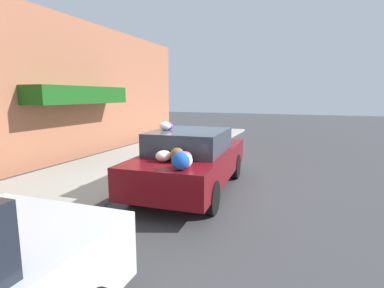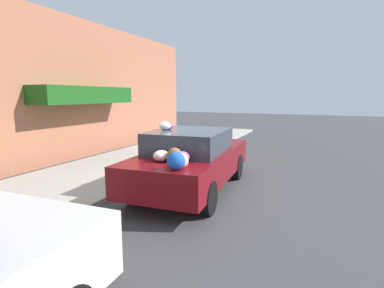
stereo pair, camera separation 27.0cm
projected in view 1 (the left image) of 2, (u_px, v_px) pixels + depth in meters
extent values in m
plane|color=#424244|center=(186.00, 189.00, 7.01)|extent=(60.00, 60.00, 0.00)
cube|color=#B2ADA3|center=(93.00, 175.00, 7.98)|extent=(24.00, 3.20, 0.11)
cube|color=#B26B4C|center=(24.00, 88.00, 8.43)|extent=(18.00, 0.30, 4.72)
cube|color=#195919|center=(80.00, 95.00, 9.68)|extent=(3.79, 0.90, 0.55)
cylinder|color=red|center=(153.00, 156.00, 8.83)|extent=(0.20, 0.20, 0.55)
sphere|color=red|center=(152.00, 145.00, 8.78)|extent=(0.18, 0.18, 0.18)
cube|color=maroon|center=(192.00, 163.00, 6.85)|extent=(4.23, 1.99, 0.62)
cube|color=#333D47|center=(190.00, 141.00, 6.61)|extent=(1.95, 1.63, 0.47)
cylinder|color=black|center=(179.00, 162.00, 8.34)|extent=(0.64, 0.22, 0.63)
cylinder|color=black|center=(235.00, 166.00, 7.86)|extent=(0.64, 0.22, 0.63)
cylinder|color=black|center=(134.00, 189.00, 5.94)|extent=(0.64, 0.22, 0.63)
cylinder|color=black|center=(212.00, 198.00, 5.46)|extent=(0.64, 0.22, 0.63)
ellipsoid|color=white|center=(215.00, 141.00, 7.56)|extent=(0.21, 0.20, 0.17)
sphere|color=black|center=(220.00, 135.00, 8.33)|extent=(0.36, 0.36, 0.28)
ellipsoid|color=#E8A30F|center=(181.00, 162.00, 5.09)|extent=(0.30, 0.27, 0.22)
sphere|color=blue|center=(180.00, 161.00, 4.96)|extent=(0.37, 0.37, 0.31)
ellipsoid|color=purple|center=(226.00, 140.00, 7.94)|extent=(0.30, 0.29, 0.13)
sphere|color=brown|center=(177.00, 155.00, 5.54)|extent=(0.37, 0.37, 0.28)
sphere|color=white|center=(185.00, 161.00, 5.11)|extent=(0.36, 0.36, 0.26)
ellipsoid|color=white|center=(164.00, 156.00, 5.62)|extent=(0.34, 0.31, 0.21)
ellipsoid|color=black|center=(184.00, 140.00, 7.88)|extent=(0.30, 0.31, 0.15)
ellipsoid|color=white|center=(165.00, 126.00, 6.61)|extent=(0.35, 0.35, 0.19)
sphere|color=purple|center=(203.00, 136.00, 8.29)|extent=(0.31, 0.31, 0.25)
ellipsoid|color=pink|center=(185.00, 157.00, 5.58)|extent=(0.35, 0.37, 0.20)
ellipsoid|color=purple|center=(168.00, 126.00, 6.71)|extent=(0.29, 0.29, 0.16)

